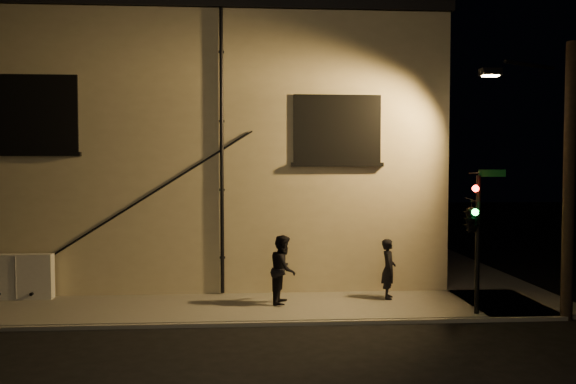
{
  "coord_description": "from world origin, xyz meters",
  "views": [
    {
      "loc": [
        -0.96,
        -13.55,
        3.89
      ],
      "look_at": [
        0.06,
        1.8,
        3.18
      ],
      "focal_mm": 35.0,
      "sensor_mm": 36.0,
      "label": 1
    }
  ],
  "objects": [
    {
      "name": "ground",
      "position": [
        0.0,
        0.0,
        0.0
      ],
      "size": [
        90.0,
        90.0,
        0.0
      ],
      "primitive_type": "plane",
      "color": "black"
    },
    {
      "name": "sidewalk",
      "position": [
        1.22,
        4.39,
        0.06
      ],
      "size": [
        21.0,
        16.0,
        0.12
      ],
      "color": "slate",
      "rests_on": "ground"
    },
    {
      "name": "building",
      "position": [
        -3.0,
        8.99,
        4.4
      ],
      "size": [
        16.2,
        12.23,
        8.8
      ],
      "color": "beige",
      "rests_on": "ground"
    },
    {
      "name": "utility_cabinet",
      "position": [
        -7.57,
        2.7,
        0.76
      ],
      "size": [
        1.95,
        0.33,
        1.28
      ],
      "primitive_type": "cube",
      "color": "silver",
      "rests_on": "sidewalk"
    },
    {
      "name": "pedestrian_a",
      "position": [
        2.95,
        2.06,
        0.97
      ],
      "size": [
        0.54,
        0.7,
        1.7
      ],
      "primitive_type": "imported",
      "rotation": [
        0.0,
        0.0,
        1.34
      ],
      "color": "black",
      "rests_on": "sidewalk"
    },
    {
      "name": "pedestrian_b",
      "position": [
        -0.07,
        1.72,
        1.06
      ],
      "size": [
        0.89,
        1.04,
        1.88
      ],
      "primitive_type": "imported",
      "rotation": [
        0.0,
        0.0,
        1.36
      ],
      "color": "black",
      "rests_on": "sidewalk"
    },
    {
      "name": "traffic_signal",
      "position": [
        4.6,
        0.19,
        2.61
      ],
      "size": [
        1.35,
        2.18,
        3.68
      ],
      "color": "black",
      "rests_on": "sidewalk"
    },
    {
      "name": "streetlamp_pole",
      "position": [
        6.93,
        0.1,
        3.73
      ],
      "size": [
        2.02,
        1.39,
        6.99
      ],
      "color": "black",
      "rests_on": "ground"
    }
  ]
}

